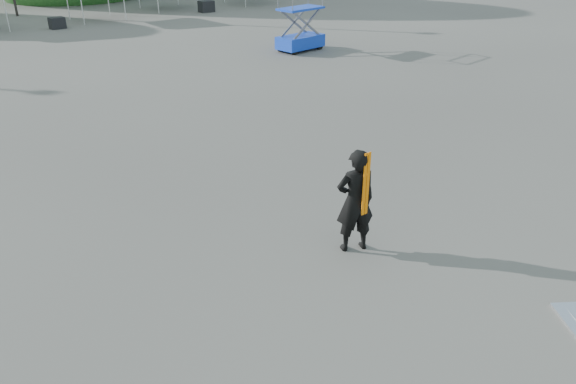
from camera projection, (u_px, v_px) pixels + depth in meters
ground at (271, 224)px, 11.71m from camera, size 120.00×120.00×0.00m
man at (355, 201)px, 10.40m from camera, size 0.88×0.73×2.05m
scissor_lift at (301, 19)px, 26.19m from camera, size 2.39×1.40×2.93m
crate_mid at (57, 23)px, 31.95m from camera, size 0.85×0.68×0.63m
crate_east at (206, 6)px, 37.52m from camera, size 0.95×0.74×0.72m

